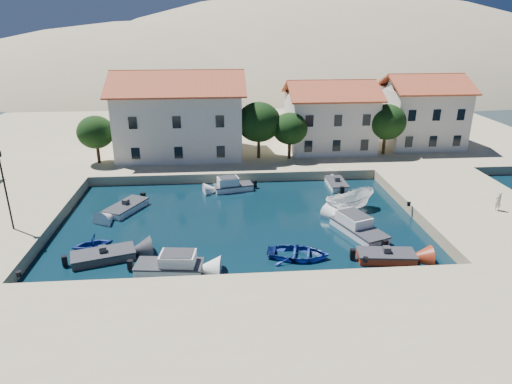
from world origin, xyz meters
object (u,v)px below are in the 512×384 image
Objects in this scene: rowboat_south at (298,257)px; cabin_cruiser_south at (169,265)px; building_left at (180,113)px; building_right at (422,109)px; pedestrian at (498,201)px; building_mid at (330,114)px; lamppost at (4,183)px; boat_east at (349,211)px; cabin_cruiser_east at (359,228)px.

cabin_cruiser_south is at bearing 110.63° from rowboat_south.
building_right is at bearing 3.81° from building_left.
building_left is 27.07m from rowboat_south.
building_right is 21.98m from pedestrian.
building_mid is 36.21m from lamppost.
building_left is at bearing 98.80° from cabin_cruiser_south.
building_left reaches higher than building_right.
building_right is (30.00, 2.00, -0.46)m from building_left.
pedestrian is at bearing -128.11° from boat_east.
building_mid is 32.07m from cabin_cruiser_south.
cabin_cruiser_east is 4.68m from boat_east.
cabin_cruiser_south is 9.20m from rowboat_south.
building_mid is at bearing -29.56° from boat_east.
building_mid is at bearing 35.45° from lamppost.
building_mid is 18.22m from boat_east.
lamppost is 28.10m from boat_east.
cabin_cruiser_south is 0.93× the size of boat_east.
boat_east is (-14.05, -18.34, -5.47)m from building_right.
pedestrian reaches higher than rowboat_south.
building_right is at bearing -60.28° from boat_east.
rowboat_south is 2.73× the size of pedestrian.
building_right is at bearing -24.27° from rowboat_south.
building_left reaches higher than cabin_cruiser_east.
lamppost is 3.79× the size of pedestrian.
lamppost is 27.32m from cabin_cruiser_east.
pedestrian is (12.26, 1.41, 1.34)m from cabin_cruiser_east.
building_right reaches higher than boat_east.
cabin_cruiser_south is at bearing 98.99° from boat_east.
building_right is 2.11× the size of rowboat_south.
rowboat_south is at bearing 14.63° from cabin_cruiser_south.
boat_east is at bearing -23.53° from rowboat_south.
cabin_cruiser_south reaches higher than rowboat_south.
lamppost is 1.31× the size of cabin_cruiser_south.
pedestrian is (27.73, -19.55, -4.11)m from building_left.
lamppost is at bearing 162.13° from cabin_cruiser_south.
pedestrian is at bearing -35.20° from building_left.
pedestrian is (9.73, -20.55, -3.40)m from building_mid.
building_left is 26.62m from cabin_cruiser_east.
building_mid is 12.04m from building_right.
building_right is at bearing -52.98° from cabin_cruiser_east.
pedestrian is (11.77, -3.22, 1.82)m from boat_east.
building_left is 18.04m from building_mid.
building_mid reaches higher than lamppost.
building_left is 30.07m from building_right.
cabin_cruiser_east is (-2.53, -21.97, -4.75)m from building_mid.
building_left is 23.10m from lamppost.
boat_east is at bearing 38.66° from cabin_cruiser_south.
pedestrian is at bearing -96.02° from building_right.
building_right is 46.98m from lamppost.
building_mid reaches higher than pedestrian.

